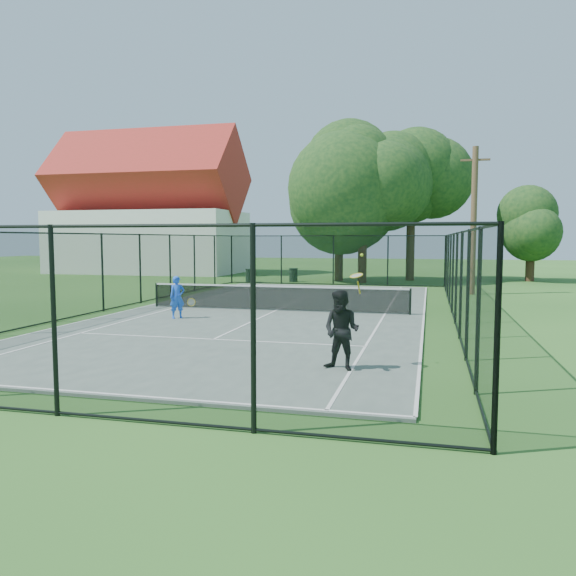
% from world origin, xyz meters
% --- Properties ---
extents(ground, '(120.00, 120.00, 0.00)m').
position_xyz_m(ground, '(0.00, 0.00, 0.00)').
color(ground, '#26511C').
extents(tennis_court, '(11.00, 24.00, 0.06)m').
position_xyz_m(tennis_court, '(0.00, 0.00, 0.03)').
color(tennis_court, '#53625A').
rests_on(tennis_court, ground).
extents(tennis_net, '(10.08, 0.08, 0.95)m').
position_xyz_m(tennis_net, '(0.00, 0.00, 0.58)').
color(tennis_net, black).
rests_on(tennis_net, tennis_court).
extents(fence, '(13.10, 26.10, 3.00)m').
position_xyz_m(fence, '(0.00, 0.00, 1.50)').
color(fence, black).
rests_on(fence, ground).
extents(tree_near_left, '(7.28, 7.28, 9.50)m').
position_xyz_m(tree_near_left, '(-0.21, 16.42, 5.85)').
color(tree_near_left, '#332114').
rests_on(tree_near_left, ground).
extents(tree_near_mid, '(7.29, 7.29, 9.53)m').
position_xyz_m(tree_near_mid, '(1.49, 15.17, 5.88)').
color(tree_near_mid, '#332114').
rests_on(tree_near_mid, ground).
extents(tree_near_right, '(6.40, 6.40, 8.83)m').
position_xyz_m(tree_near_right, '(4.36, 18.24, 5.61)').
color(tree_near_right, '#332114').
rests_on(tree_near_right, ground).
extents(tree_far_right, '(4.07, 4.07, 5.38)m').
position_xyz_m(tree_far_right, '(12.04, 19.09, 3.32)').
color(tree_far_right, '#332114').
rests_on(tree_far_right, ground).
extents(building, '(15.30, 8.15, 11.87)m').
position_xyz_m(building, '(-17.00, 22.00, 4.93)').
color(building, silver).
rests_on(building, ground).
extents(trash_bin_left, '(0.58, 0.58, 0.86)m').
position_xyz_m(trash_bin_left, '(-5.59, 13.88, 0.44)').
color(trash_bin_left, black).
rests_on(trash_bin_left, ground).
extents(trash_bin_right, '(0.58, 0.58, 0.89)m').
position_xyz_m(trash_bin_right, '(-2.92, 14.81, 0.45)').
color(trash_bin_right, black).
rests_on(trash_bin_right, ground).
extents(utility_pole, '(1.40, 0.30, 7.32)m').
position_xyz_m(utility_pole, '(7.72, 9.00, 3.72)').
color(utility_pole, '#4C3823').
rests_on(utility_pole, ground).
extents(player_blue, '(0.90, 0.61, 1.45)m').
position_xyz_m(player_blue, '(-2.73, -2.86, 0.78)').
color(player_blue, blue).
rests_on(player_blue, tennis_court).
extents(player_black, '(0.96, 1.12, 2.41)m').
position_xyz_m(player_black, '(3.91, -9.07, 0.90)').
color(player_black, black).
rests_on(player_black, tennis_court).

